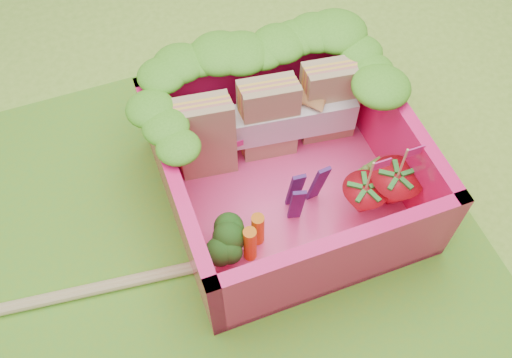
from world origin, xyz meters
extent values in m
plane|color=#85BD35|center=(0.00, 0.00, 0.00)|extent=(14.00, 14.00, 0.00)
cube|color=#71AD27|center=(0.00, 0.00, 0.01)|extent=(2.60, 2.60, 0.03)
cube|color=#FF4189|center=(0.37, 0.10, 0.06)|extent=(1.30, 1.30, 0.05)
cube|color=#FC1564|center=(0.37, 0.71, 0.31)|extent=(1.30, 0.07, 0.55)
cube|color=#FC1564|center=(0.37, -0.52, 0.31)|extent=(1.30, 0.07, 0.55)
cube|color=#FC1564|center=(-0.24, 0.10, 0.31)|extent=(0.07, 1.30, 0.55)
cube|color=#FC1564|center=(0.99, 0.10, 0.31)|extent=(0.07, 1.30, 0.55)
ellipsoid|color=#42991B|center=(-0.13, 0.68, 0.64)|extent=(0.30, 0.30, 0.11)
ellipsoid|color=#42991B|center=(-0.02, 0.68, 0.64)|extent=(0.30, 0.30, 0.11)
ellipsoid|color=#42991B|center=(0.09, 0.68, 0.64)|extent=(0.30, 0.30, 0.11)
ellipsoid|color=#42991B|center=(0.20, 0.68, 0.64)|extent=(0.30, 0.30, 0.11)
ellipsoid|color=#42991B|center=(0.32, 0.68, 0.64)|extent=(0.30, 0.30, 0.11)
ellipsoid|color=#42991B|center=(0.43, 0.68, 0.64)|extent=(0.30, 0.30, 0.11)
ellipsoid|color=#42991B|center=(0.54, 0.68, 0.64)|extent=(0.30, 0.30, 0.11)
ellipsoid|color=#42991B|center=(0.65, 0.68, 0.64)|extent=(0.30, 0.30, 0.11)
ellipsoid|color=#42991B|center=(0.76, 0.68, 0.64)|extent=(0.30, 0.30, 0.11)
ellipsoid|color=#42991B|center=(0.87, 0.68, 0.64)|extent=(0.30, 0.30, 0.11)
ellipsoid|color=#42991B|center=(-0.21, 0.20, 0.64)|extent=(0.27, 0.27, 0.10)
ellipsoid|color=#42991B|center=(-0.21, 0.34, 0.64)|extent=(0.27, 0.27, 0.10)
ellipsoid|color=#42991B|center=(-0.21, 0.48, 0.64)|extent=(0.27, 0.27, 0.10)
ellipsoid|color=#42991B|center=(0.95, 0.20, 0.64)|extent=(0.27, 0.27, 0.10)
ellipsoid|color=#42991B|center=(0.95, 0.34, 0.64)|extent=(0.27, 0.27, 0.10)
ellipsoid|color=#42991B|center=(0.95, 0.48, 0.64)|extent=(0.27, 0.27, 0.10)
cube|color=tan|center=(0.00, 0.40, 0.36)|extent=(0.33, 0.19, 0.55)
cube|color=tan|center=(0.37, 0.40, 0.36)|extent=(0.33, 0.19, 0.55)
cube|color=tan|center=(0.74, 0.40, 0.36)|extent=(0.33, 0.19, 0.55)
cube|color=white|center=(0.37, 0.40, 0.33)|extent=(1.01, 0.30, 0.20)
cylinder|color=#5C9548|center=(-0.07, -0.18, 0.14)|extent=(0.12, 0.12, 0.13)
ellipsoid|color=#154913|center=(-0.07, -0.18, 0.26)|extent=(0.34, 0.34, 0.12)
cylinder|color=orange|center=(0.03, -0.23, 0.21)|extent=(0.07, 0.07, 0.27)
cylinder|color=orange|center=(0.10, -0.15, 0.20)|extent=(0.07, 0.07, 0.24)
cube|color=#401958|center=(0.33, -0.12, 0.27)|extent=(0.07, 0.04, 0.38)
cube|color=#401958|center=(0.36, -0.04, 0.27)|extent=(0.07, 0.03, 0.38)
cube|color=#401958|center=(0.49, -0.04, 0.27)|extent=(0.07, 0.03, 0.38)
cone|color=red|center=(0.69, -0.19, 0.20)|extent=(0.25, 0.25, 0.25)
cylinder|color=#DBC77B|center=(0.69, -0.19, 0.45)|extent=(0.01, 0.01, 0.24)
cube|color=#DF2580|center=(0.74, -0.19, 0.53)|extent=(0.10, 0.01, 0.06)
cone|color=red|center=(0.86, -0.20, 0.22)|extent=(0.28, 0.28, 0.28)
cylinder|color=#DBC77B|center=(0.86, -0.20, 0.48)|extent=(0.01, 0.01, 0.24)
cube|color=#DF2580|center=(0.91, -0.20, 0.56)|extent=(0.10, 0.01, 0.06)
cube|color=#5DBE3C|center=(0.87, 0.03, 0.11)|extent=(0.33, 0.15, 0.05)
cube|color=#5DBE3C|center=(0.87, -0.15, 0.11)|extent=(0.33, 0.13, 0.05)
cube|color=tan|center=(-0.92, -0.11, 0.05)|extent=(2.20, 0.31, 0.05)
cube|color=tan|center=(-0.86, -0.09, 0.05)|extent=(2.20, 0.31, 0.05)
camera|label=1|loc=(-0.40, -1.47, 2.83)|focal=40.00mm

